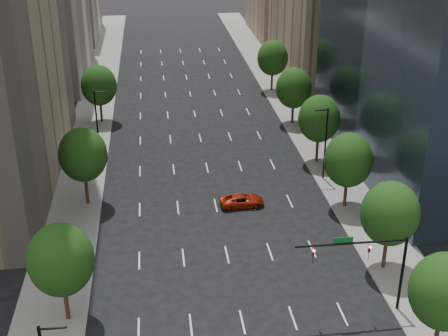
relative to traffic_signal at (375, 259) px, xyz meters
name	(u,v)px	position (x,y,z in m)	size (l,w,h in m)	color
sidewalk_left	(81,173)	(-26.03, 30.00, -5.10)	(6.00, 200.00, 0.15)	slate
sidewalk_right	(328,161)	(4.97, 30.00, -5.10)	(6.00, 200.00, 0.15)	slate
filler_right	(284,0)	(14.47, 103.00, 2.83)	(14.00, 26.00, 16.00)	#8C7759
tree_right_0	(445,292)	(3.47, -5.00, 0.22)	(5.20, 5.20, 8.39)	#382316
tree_right_1	(390,214)	(3.47, 6.00, 0.58)	(5.20, 5.20, 8.75)	#382316
tree_right_2	(348,160)	(3.47, 18.00, 0.43)	(5.20, 5.20, 8.61)	#382316
tree_right_3	(319,119)	(3.47, 30.00, 0.72)	(5.20, 5.20, 8.89)	#382316
tree_right_4	(294,88)	(3.47, 44.00, 0.29)	(5.20, 5.20, 8.46)	#382316
tree_right_5	(273,58)	(3.47, 60.00, 0.58)	(5.20, 5.20, 8.75)	#382316
tree_left_0	(61,260)	(-24.53, 2.00, 0.58)	(5.20, 5.20, 8.75)	#382316
tree_left_1	(83,155)	(-24.53, 22.00, 0.79)	(5.20, 5.20, 8.97)	#382316
tree_left_2	(99,85)	(-24.53, 48.00, 0.50)	(5.20, 5.20, 8.68)	#382316
streetlight_rn	(325,142)	(2.91, 25.00, -0.33)	(1.70, 0.20, 9.00)	black
streetlight_ln	(97,122)	(-23.96, 35.00, -0.33)	(1.70, 0.20, 9.00)	black
traffic_signal	(375,259)	(0.00, 0.00, 0.00)	(9.12, 0.40, 7.38)	black
car_red_far	(242,200)	(-7.67, 19.53, -4.50)	(2.24, 4.86, 1.35)	#9A200B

